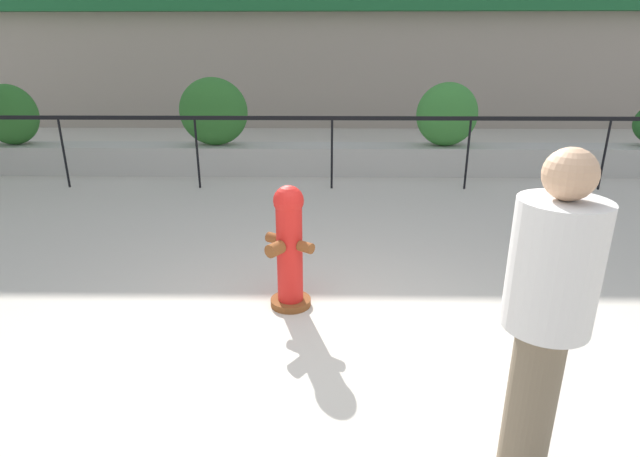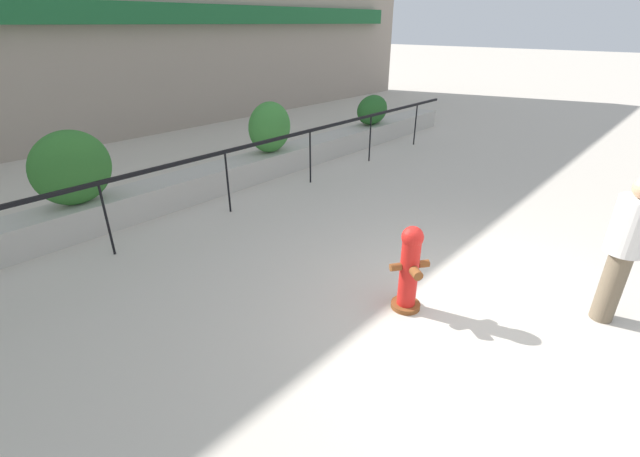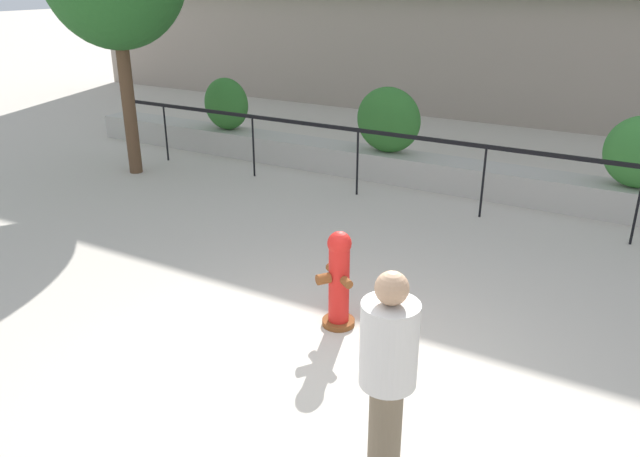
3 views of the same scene
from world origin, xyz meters
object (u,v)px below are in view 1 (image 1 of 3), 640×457
at_px(hedge_bush_1, 213,112).
at_px(fire_hydrant, 289,247).
at_px(hedge_bush_0, 10,115).
at_px(pedestrian, 547,306).
at_px(hedge_bush_2, 447,114).

bearing_deg(hedge_bush_1, fire_hydrant, -71.32).
bearing_deg(hedge_bush_0, pedestrian, -45.64).
height_order(hedge_bush_2, pedestrian, pedestrian).
xyz_separation_m(fire_hydrant, pedestrian, (1.35, -1.81, 0.44)).
distance_m(hedge_bush_1, hedge_bush_2, 4.11).
relative_size(fire_hydrant, pedestrian, 0.62).
bearing_deg(hedge_bush_1, hedge_bush_0, 180.00).
bearing_deg(fire_hydrant, hedge_bush_0, 136.69).
xyz_separation_m(hedge_bush_0, pedestrian, (6.70, -6.85, -0.04)).
bearing_deg(hedge_bush_2, hedge_bush_1, 180.00).
xyz_separation_m(hedge_bush_1, hedge_bush_2, (4.11, 0.00, -0.04)).
relative_size(hedge_bush_0, hedge_bush_2, 0.96).
height_order(hedge_bush_1, hedge_bush_2, hedge_bush_1).
xyz_separation_m(hedge_bush_1, fire_hydrant, (1.71, -5.05, -0.54)).
distance_m(hedge_bush_0, hedge_bush_2, 7.76).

